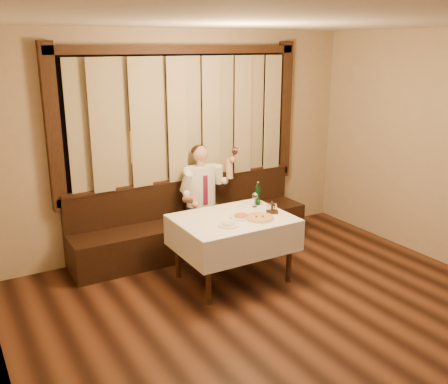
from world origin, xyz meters
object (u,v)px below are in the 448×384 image
cruet_caddy (272,209)px  banquette (192,227)px  dining_table (233,226)px  pasta_cream (229,223)px  pizza (259,217)px  pasta_red (241,214)px  green_bottle (258,195)px  seated_man (204,191)px

cruet_caddy → banquette: bearing=136.1°
dining_table → pasta_cream: pasta_cream is taller
pizza → cruet_caddy: 0.24m
banquette → pasta_red: 1.18m
pasta_red → pasta_cream: bearing=-149.4°
banquette → pizza: 1.32m
banquette → green_bottle: bearing=-57.4°
green_bottle → cruet_caddy: (-0.05, -0.36, -0.07)m
pizza → green_bottle: size_ratio=1.15×
pizza → pasta_cream: size_ratio=1.43×
pizza → banquette: bearing=100.6°
pasta_cream → seated_man: 1.18m
pasta_red → banquette: bearing=94.0°
pasta_cream → green_bottle: 0.81m
green_bottle → cruet_caddy: green_bottle is taller
pasta_cream → seated_man: seated_man is taller
pasta_cream → cruet_caddy: bearing=7.9°
pizza → pasta_red: (-0.15, 0.14, 0.02)m
pizza → pasta_red: pasta_red is taller
dining_table → seated_man: seated_man is taller
pizza → green_bottle: 0.52m
pizza → green_bottle: (0.27, 0.43, 0.11)m
pasta_red → seated_man: size_ratio=0.19×
pasta_red → green_bottle: 0.52m
banquette → pasta_red: banquette is taller
pasta_red → green_bottle: (0.42, 0.30, 0.09)m
pasta_red → cruet_caddy: size_ratio=1.83×
pizza → pasta_red: bearing=137.4°
dining_table → pasta_red: bearing=-33.0°
pasta_cream → cruet_caddy: (0.63, 0.09, 0.02)m
cruet_caddy → green_bottle: bearing=107.2°
cruet_caddy → seated_man: (-0.32, 1.05, 0.01)m
cruet_caddy → seated_man: seated_man is taller
banquette → pasta_cream: bearing=-98.3°
dining_table → pizza: (0.23, -0.19, 0.12)m
pasta_red → seated_man: seated_man is taller
banquette → dining_table: banquette is taller
dining_table → green_bottle: bearing=26.4°
dining_table → pasta_cream: 0.30m
pasta_red → seated_man: bearing=86.7°
pizza → pasta_cream: pasta_cream is taller
pasta_cream → cruet_caddy: size_ratio=1.64×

